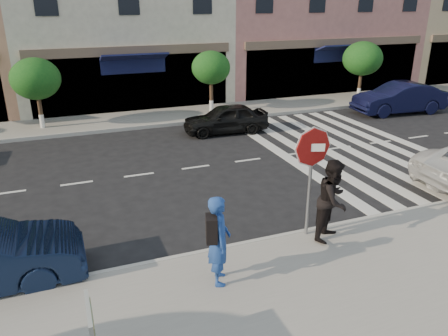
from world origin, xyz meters
TOP-DOWN VIEW (x-y plane):
  - ground at (0.00, 0.00)m, footprint 120.00×120.00m
  - sidewalk_near at (0.00, -3.75)m, footprint 60.00×4.50m
  - sidewalk_far at (0.00, 11.00)m, footprint 60.00×3.00m
  - street_tree_wb at (-5.00, 10.80)m, footprint 2.10×2.10m
  - street_tree_c at (3.00, 10.80)m, footprint 1.90×1.90m
  - street_tree_ea at (12.00, 10.80)m, footprint 2.20×2.20m
  - stop_sign at (1.04, -1.67)m, footprint 0.91×0.36m
  - photographer at (-1.61, -2.67)m, footprint 0.62×0.78m
  - walker at (1.48, -2.00)m, footprint 1.22×1.16m
  - car_far_mid at (2.53, 7.60)m, footprint 3.80×1.75m
  - car_far_right at (12.09, 7.68)m, footprint 4.87×2.08m

SIDE VIEW (x-z plane):
  - ground at x=0.00m, z-range 0.00..0.00m
  - sidewalk_near at x=0.00m, z-range 0.00..0.15m
  - sidewalk_far at x=0.00m, z-range 0.00..0.15m
  - car_far_mid at x=2.53m, z-range 0.00..1.26m
  - car_far_right at x=12.09m, z-range 0.00..1.56m
  - photographer at x=-1.61m, z-range 0.15..2.04m
  - walker at x=1.48m, z-range 0.15..2.13m
  - stop_sign at x=1.04m, z-range 0.75..3.48m
  - street_tree_wb at x=-5.00m, z-range 0.78..3.84m
  - street_tree_c at x=3.00m, z-range 0.84..3.87m
  - street_tree_ea at x=12.00m, z-range 0.80..3.99m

